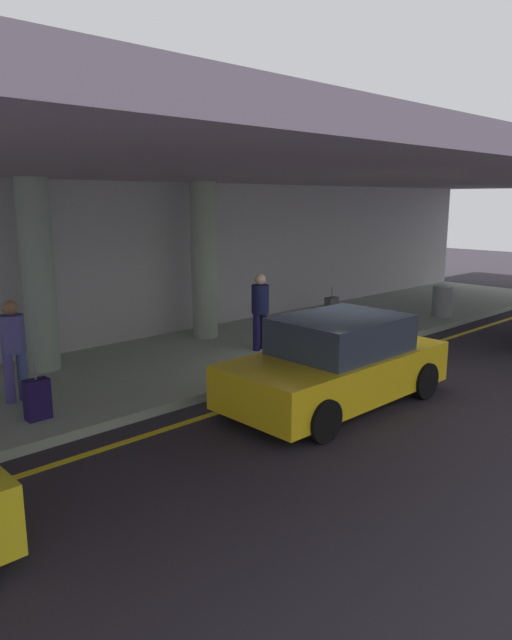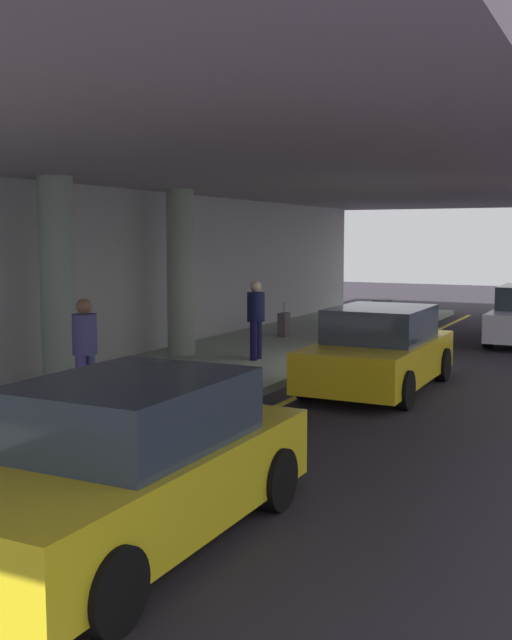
% 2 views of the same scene
% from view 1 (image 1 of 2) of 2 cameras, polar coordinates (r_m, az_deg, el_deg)
% --- Properties ---
extents(ground_plane, '(60.00, 60.00, 0.00)m').
position_cam_1_polar(ground_plane, '(11.23, 8.96, -6.02)').
color(ground_plane, '#2B262E').
extents(sidewalk, '(26.00, 4.20, 0.15)m').
position_cam_1_polar(sidewalk, '(13.24, -1.70, -2.79)').
color(sidewalk, '#96A490').
rests_on(sidewalk, ground).
extents(lane_stripe_yellow, '(26.00, 0.14, 0.01)m').
position_cam_1_polar(lane_stripe_yellow, '(11.50, 7.16, -5.52)').
color(lane_stripe_yellow, yellow).
rests_on(lane_stripe_yellow, ground).
extents(support_column_far_left, '(0.61, 0.61, 3.65)m').
position_cam_1_polar(support_column_far_left, '(11.77, -20.57, 4.05)').
color(support_column_far_left, '#91A495').
rests_on(support_column_far_left, sidewalk).
extents(support_column_left_mid, '(0.61, 0.61, 3.65)m').
position_cam_1_polar(support_column_left_mid, '(13.81, -5.10, 5.79)').
color(support_column_left_mid, '#97A692').
rests_on(support_column_left_mid, sidewalk).
extents(ceiling_overhang, '(28.00, 13.20, 0.30)m').
position_cam_1_polar(ceiling_overhang, '(12.46, -0.23, 14.28)').
color(ceiling_overhang, '#9C8BA0').
rests_on(ceiling_overhang, support_column_far_left).
extents(terminal_back_wall, '(26.00, 0.30, 3.80)m').
position_cam_1_polar(terminal_back_wall, '(14.65, -7.65, 5.77)').
color(terminal_back_wall, '#B2B1B4').
rests_on(terminal_back_wall, ground).
extents(car_yellow_taxi, '(4.10, 1.92, 1.50)m').
position_cam_1_polar(car_yellow_taxi, '(9.84, 7.97, -4.22)').
color(car_yellow_taxi, yellow).
rests_on(car_yellow_taxi, ground).
extents(traveler_with_luggage, '(0.38, 0.38, 1.68)m').
position_cam_1_polar(traveler_with_luggage, '(12.63, 0.42, 1.32)').
color(traveler_with_luggage, '#171246').
rests_on(traveler_with_luggage, sidewalk).
extents(person_waiting_for_ride, '(0.38, 0.38, 1.68)m').
position_cam_1_polar(person_waiting_for_ride, '(10.16, -22.68, -2.19)').
color(person_waiting_for_ride, '#4C4293').
rests_on(person_waiting_for_ride, sidewalk).
extents(suitcase_upright_primary, '(0.36, 0.22, 0.90)m').
position_cam_1_polar(suitcase_upright_primary, '(16.12, 7.40, 1.16)').
color(suitcase_upright_primary, '#5A4F58').
rests_on(suitcase_upright_primary, sidewalk).
extents(suitcase_upright_secondary, '(0.36, 0.22, 0.90)m').
position_cam_1_polar(suitcase_upright_secondary, '(9.39, -20.63, -7.28)').
color(suitcase_upright_secondary, '#1B1145').
rests_on(suitcase_upright_secondary, sidewalk).
extents(trash_bin_steel, '(0.56, 0.56, 0.85)m').
position_cam_1_polar(trash_bin_steel, '(17.25, 17.78, 1.77)').
color(trash_bin_steel, gray).
rests_on(trash_bin_steel, sidewalk).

